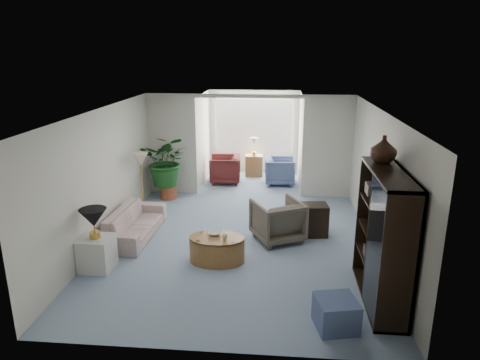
# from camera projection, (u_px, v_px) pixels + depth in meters

# --- Properties ---
(floor) EXTENTS (6.00, 6.00, 0.00)m
(floor) POSITION_uv_depth(u_px,v_px,m) (237.00, 246.00, 8.15)
(floor) COLOR #879BB2
(floor) RESTS_ON ground
(sunroom_floor) EXTENTS (2.60, 2.60, 0.00)m
(sunroom_floor) POSITION_uv_depth(u_px,v_px,m) (251.00, 182.00, 12.07)
(sunroom_floor) COLOR #879BB2
(sunroom_floor) RESTS_ON ground
(back_pier_left) EXTENTS (1.20, 0.12, 2.50)m
(back_pier_left) POSITION_uv_depth(u_px,v_px,m) (172.00, 144.00, 10.82)
(back_pier_left) COLOR beige
(back_pier_left) RESTS_ON ground
(back_pier_right) EXTENTS (1.20, 0.12, 2.50)m
(back_pier_right) POSITION_uv_depth(u_px,v_px,m) (328.00, 147.00, 10.50)
(back_pier_right) COLOR beige
(back_pier_right) RESTS_ON ground
(back_header) EXTENTS (2.60, 0.12, 0.10)m
(back_header) POSITION_uv_depth(u_px,v_px,m) (249.00, 96.00, 10.31)
(back_header) COLOR beige
(back_header) RESTS_ON back_pier_left
(window_pane) EXTENTS (2.20, 0.02, 1.50)m
(window_pane) POSITION_uv_depth(u_px,v_px,m) (254.00, 125.00, 12.69)
(window_pane) COLOR white
(window_blinds) EXTENTS (2.20, 0.02, 1.50)m
(window_blinds) POSITION_uv_depth(u_px,v_px,m) (254.00, 125.00, 12.67)
(window_blinds) COLOR white
(framed_picture) EXTENTS (0.04, 0.50, 0.40)m
(framed_picture) POSITION_uv_depth(u_px,v_px,m) (382.00, 162.00, 7.36)
(framed_picture) COLOR beige
(sofa) EXTENTS (0.79, 1.90, 0.55)m
(sofa) POSITION_uv_depth(u_px,v_px,m) (135.00, 223.00, 8.50)
(sofa) COLOR beige
(sofa) RESTS_ON ground
(end_table) EXTENTS (0.52, 0.52, 0.56)m
(end_table) POSITION_uv_depth(u_px,v_px,m) (97.00, 253.00, 7.23)
(end_table) COLOR silver
(end_table) RESTS_ON ground
(table_lamp) EXTENTS (0.44, 0.44, 0.30)m
(table_lamp) POSITION_uv_depth(u_px,v_px,m) (93.00, 218.00, 7.05)
(table_lamp) COLOR black
(table_lamp) RESTS_ON end_table
(floor_lamp) EXTENTS (0.36, 0.36, 0.28)m
(floor_lamp) POSITION_uv_depth(u_px,v_px,m) (140.00, 160.00, 9.35)
(floor_lamp) COLOR beige
(floor_lamp) RESTS_ON ground
(coffee_table) EXTENTS (1.03, 1.03, 0.45)m
(coffee_table) POSITION_uv_depth(u_px,v_px,m) (217.00, 249.00, 7.50)
(coffee_table) COLOR olive
(coffee_table) RESTS_ON ground
(coffee_bowl) EXTENTS (0.26, 0.26, 0.06)m
(coffee_bowl) POSITION_uv_depth(u_px,v_px,m) (215.00, 233.00, 7.52)
(coffee_bowl) COLOR silver
(coffee_bowl) RESTS_ON coffee_table
(coffee_cup) EXTENTS (0.11, 0.11, 0.09)m
(coffee_cup) POSITION_uv_depth(u_px,v_px,m) (225.00, 237.00, 7.31)
(coffee_cup) COLOR beige
(coffee_cup) RESTS_ON coffee_table
(wingback_chair) EXTENTS (1.14, 1.15, 0.79)m
(wingback_chair) POSITION_uv_depth(u_px,v_px,m) (278.00, 220.00, 8.30)
(wingback_chair) COLOR #5D554A
(wingback_chair) RESTS_ON ground
(side_table_dark) EXTENTS (0.57, 0.48, 0.63)m
(side_table_dark) POSITION_uv_depth(u_px,v_px,m) (313.00, 220.00, 8.55)
(side_table_dark) COLOR black
(side_table_dark) RESTS_ON ground
(entertainment_cabinet) EXTENTS (0.46, 1.74, 1.93)m
(entertainment_cabinet) POSITION_uv_depth(u_px,v_px,m) (384.00, 238.00, 6.16)
(entertainment_cabinet) COLOR black
(entertainment_cabinet) RESTS_ON ground
(cabinet_urn) EXTENTS (0.38, 0.38, 0.40)m
(cabinet_urn) POSITION_uv_depth(u_px,v_px,m) (383.00, 149.00, 6.30)
(cabinet_urn) COLOR black
(cabinet_urn) RESTS_ON entertainment_cabinet
(ottoman) EXTENTS (0.61, 0.61, 0.41)m
(ottoman) POSITION_uv_depth(u_px,v_px,m) (336.00, 313.00, 5.71)
(ottoman) COLOR slate
(ottoman) RESTS_ON ground
(plant_pot) EXTENTS (0.40, 0.40, 0.32)m
(plant_pot) POSITION_uv_depth(u_px,v_px,m) (168.00, 192.00, 10.71)
(plant_pot) COLOR brown
(plant_pot) RESTS_ON ground
(house_plant) EXTENTS (1.14, 0.99, 1.27)m
(house_plant) POSITION_uv_depth(u_px,v_px,m) (167.00, 161.00, 10.48)
(house_plant) COLOR #1B4F1C
(house_plant) RESTS_ON plant_pot
(sunroom_chair_blue) EXTENTS (0.83, 0.81, 0.72)m
(sunroom_chair_blue) POSITION_uv_depth(u_px,v_px,m) (280.00, 171.00, 11.80)
(sunroom_chair_blue) COLOR slate
(sunroom_chair_blue) RESTS_ON ground
(sunroom_chair_maroon) EXTENTS (0.86, 0.84, 0.75)m
(sunroom_chair_maroon) POSITION_uv_depth(u_px,v_px,m) (225.00, 169.00, 11.92)
(sunroom_chair_maroon) COLOR maroon
(sunroom_chair_maroon) RESTS_ON ground
(sunroom_table) EXTENTS (0.52, 0.41, 0.60)m
(sunroom_table) POSITION_uv_depth(u_px,v_px,m) (254.00, 165.00, 12.59)
(sunroom_table) COLOR olive
(sunroom_table) RESTS_ON ground
(shelf_clutter) EXTENTS (0.30, 1.19, 1.06)m
(shelf_clutter) POSITION_uv_depth(u_px,v_px,m) (382.00, 232.00, 6.06)
(shelf_clutter) COLOR #2E2C29
(shelf_clutter) RESTS_ON entertainment_cabinet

